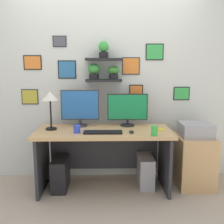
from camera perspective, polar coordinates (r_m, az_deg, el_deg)
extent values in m
plane|color=tan|center=(3.39, -1.74, -16.36)|extent=(8.00, 8.00, 0.00)
cube|color=silver|center=(3.48, -1.80, 7.46)|extent=(4.40, 0.04, 2.70)
cube|color=black|center=(3.36, -1.82, 6.94)|extent=(0.46, 0.20, 0.03)
cube|color=black|center=(3.36, -1.84, 11.48)|extent=(0.46, 0.20, 0.03)
cylinder|color=black|center=(3.36, 0.36, 7.76)|extent=(0.11, 0.11, 0.07)
ellipsoid|color=#37822E|center=(3.36, 0.36, 9.17)|extent=(0.16, 0.16, 0.10)
cylinder|color=black|center=(3.36, -1.85, 12.37)|extent=(0.12, 0.12, 0.07)
ellipsoid|color=green|center=(3.36, -1.86, 14.16)|extent=(0.13, 0.13, 0.14)
cylinder|color=black|center=(3.36, -4.00, 7.76)|extent=(0.12, 0.12, 0.07)
ellipsoid|color=#338A38|center=(3.36, -4.02, 9.45)|extent=(0.16, 0.16, 0.13)
cube|color=#2D2D33|center=(3.62, -17.56, 3.21)|extent=(0.22, 0.02, 0.20)
cube|color=gold|center=(3.61, -17.60, 3.19)|extent=(0.19, 0.00, 0.18)
cube|color=black|center=(3.49, 5.31, 4.66)|extent=(0.18, 0.02, 0.16)
cube|color=orange|center=(3.48, 5.33, 4.65)|extent=(0.16, 0.00, 0.14)
cube|color=black|center=(3.58, -17.02, 10.34)|extent=(0.23, 0.02, 0.19)
cube|color=orange|center=(3.58, -17.06, 10.34)|extent=(0.21, 0.00, 0.16)
cube|color=#2D2D33|center=(3.47, 4.16, 10.03)|extent=(0.23, 0.02, 0.22)
cube|color=orange|center=(3.46, 4.18, 10.03)|extent=(0.21, 0.00, 0.20)
cube|color=black|center=(3.51, 9.34, 12.88)|extent=(0.23, 0.02, 0.21)
cube|color=green|center=(3.51, 9.36, 12.89)|extent=(0.21, 0.00, 0.19)
cube|color=black|center=(3.49, -9.83, 9.17)|extent=(0.23, 0.02, 0.23)
cube|color=teal|center=(3.48, -9.86, 9.17)|extent=(0.21, 0.00, 0.21)
cube|color=black|center=(3.61, 15.01, 3.96)|extent=(0.22, 0.02, 0.18)
cube|color=green|center=(3.61, 15.05, 3.95)|extent=(0.19, 0.00, 0.15)
cube|color=#2D2D33|center=(3.52, -11.43, 14.96)|extent=(0.18, 0.02, 0.14)
cube|color=#4C4C56|center=(3.51, -11.46, 14.98)|extent=(0.15, 0.00, 0.12)
cube|color=tan|center=(3.13, -1.82, -4.31)|extent=(1.62, 0.68, 0.04)
cube|color=#2D2D33|center=(3.34, -15.00, -10.48)|extent=(0.04, 0.62, 0.71)
cube|color=#2D2D33|center=(3.32, 11.51, -10.44)|extent=(0.04, 0.62, 0.71)
cube|color=#2D2D33|center=(3.52, -1.73, -8.47)|extent=(1.42, 0.02, 0.50)
cylinder|color=#2D2D33|center=(3.35, -6.95, -2.95)|extent=(0.18, 0.18, 0.02)
cylinder|color=#2D2D33|center=(3.34, -6.97, -2.16)|extent=(0.03, 0.03, 0.08)
cube|color=#2D2D33|center=(3.31, -7.03, 1.55)|extent=(0.48, 0.02, 0.38)
cube|color=#2866B2|center=(3.29, -7.06, 1.52)|extent=(0.46, 0.00, 0.35)
cylinder|color=black|center=(3.34, 3.40, -2.92)|extent=(0.18, 0.18, 0.02)
cylinder|color=black|center=(3.33, 3.41, -2.17)|extent=(0.03, 0.03, 0.07)
cube|color=black|center=(3.31, 3.43, 1.11)|extent=(0.51, 0.02, 0.33)
cube|color=#198C4C|center=(3.29, 3.45, 1.08)|extent=(0.49, 0.00, 0.31)
cube|color=black|center=(2.98, -2.00, -4.46)|extent=(0.44, 0.14, 0.02)
ellipsoid|color=black|center=(2.99, 4.30, -4.34)|extent=(0.06, 0.09, 0.03)
cylinder|color=black|center=(3.23, -13.17, -3.59)|extent=(0.13, 0.13, 0.02)
cylinder|color=black|center=(3.19, -13.30, -0.47)|extent=(0.02, 0.02, 0.34)
cone|color=silver|center=(3.16, -13.46, 3.48)|extent=(0.20, 0.20, 0.10)
cube|color=yellow|center=(3.18, 10.58, -3.78)|extent=(0.08, 0.14, 0.01)
cylinder|color=blue|center=(3.01, -7.70, -3.73)|extent=(0.08, 0.08, 0.09)
cylinder|color=green|center=(2.90, 9.27, -4.06)|extent=(0.07, 0.07, 0.11)
cube|color=tan|center=(3.51, 17.55, -10.20)|extent=(0.44, 0.50, 0.64)
cube|color=#9E9EA3|center=(3.39, 17.91, -3.74)|extent=(0.38, 0.34, 0.17)
cube|color=black|center=(3.37, -11.25, -13.09)|extent=(0.18, 0.40, 0.39)
cube|color=#99999E|center=(3.41, 7.35, -12.68)|extent=(0.18, 0.40, 0.39)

